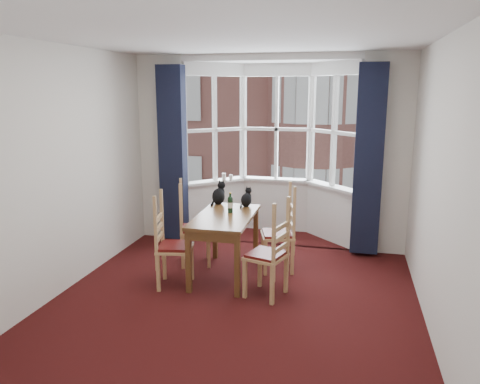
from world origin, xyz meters
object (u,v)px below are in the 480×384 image
(dining_table, at_px, (225,224))
(chair_left_near, at_px, (167,248))
(chair_right_near, at_px, (273,257))
(cat_right, at_px, (247,199))
(chair_left_far, at_px, (188,230))
(candle_tall, at_px, (224,177))
(cat_left, at_px, (219,195))
(chair_right_far, at_px, (284,235))
(candle_short, at_px, (231,178))
(wine_bottle, at_px, (230,204))

(dining_table, xyz_separation_m, chair_left_near, (-0.59, -0.45, -0.20))
(chair_right_near, height_order, cat_right, cat_right)
(chair_left_far, xyz_separation_m, candle_tall, (0.10, 1.44, 0.46))
(chair_left_far, relative_size, cat_left, 2.84)
(candle_tall, bearing_deg, chair_right_far, -49.11)
(dining_table, xyz_separation_m, cat_right, (0.16, 0.50, 0.22))
(chair_left_far, bearing_deg, chair_right_near, -31.04)
(dining_table, relative_size, cat_right, 4.72)
(chair_right_near, height_order, cat_left, cat_left)
(cat_left, bearing_deg, candle_tall, 102.07)
(chair_right_far, bearing_deg, dining_table, -152.02)
(dining_table, height_order, cat_right, cat_right)
(cat_left, relative_size, cat_right, 1.21)
(chair_left_far, relative_size, cat_right, 3.43)
(cat_right, relative_size, candle_short, 2.76)
(chair_left_near, distance_m, wine_bottle, 0.96)
(cat_left, bearing_deg, wine_bottle, -57.02)
(cat_left, relative_size, candle_tall, 2.60)
(chair_right_far, relative_size, wine_bottle, 3.55)
(cat_left, bearing_deg, candle_short, 96.76)
(chair_left_near, bearing_deg, dining_table, 37.60)
(chair_right_far, xyz_separation_m, candle_short, (-1.07, 1.39, 0.45))
(chair_left_near, bearing_deg, cat_left, 70.61)
(cat_left, xyz_separation_m, candle_short, (-0.14, 1.20, 0.01))
(chair_right_near, height_order, candle_tall, candle_tall)
(cat_left, distance_m, candle_short, 1.21)
(chair_right_near, bearing_deg, chair_left_near, 178.60)
(dining_table, bearing_deg, cat_right, 72.13)
(chair_right_near, height_order, wine_bottle, wine_bottle)
(cat_left, height_order, wine_bottle, cat_left)
(chair_right_near, relative_size, candle_short, 9.45)
(dining_table, distance_m, chair_left_far, 0.68)
(cat_right, bearing_deg, candle_short, 113.15)
(candle_tall, bearing_deg, candle_short, 15.50)
(candle_short, bearing_deg, chair_left_far, -98.02)
(chair_left_near, relative_size, wine_bottle, 3.55)
(candle_tall, bearing_deg, chair_left_far, -93.94)
(chair_right_far, relative_size, cat_left, 2.84)
(cat_left, bearing_deg, chair_right_near, -48.31)
(cat_right, bearing_deg, candle_tall, 117.76)
(dining_table, xyz_separation_m, chair_right_far, (0.69, 0.37, -0.20))
(dining_table, bearing_deg, cat_left, 112.80)
(wine_bottle, bearing_deg, chair_right_far, 18.77)
(cat_right, height_order, candle_tall, cat_right)
(chair_right_near, bearing_deg, candle_short, 115.42)
(chair_right_far, height_order, cat_right, cat_right)
(chair_left_far, distance_m, candle_tall, 1.52)
(cat_left, bearing_deg, chair_left_far, -142.44)
(dining_table, distance_m, candle_short, 1.81)
(chair_left_near, relative_size, candle_short, 9.45)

